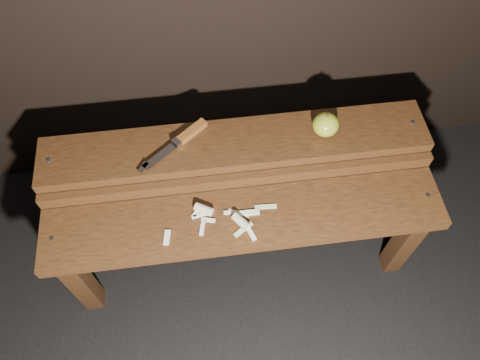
{
  "coord_description": "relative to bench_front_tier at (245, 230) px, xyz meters",
  "views": [
    {
      "loc": [
        -0.09,
        -0.68,
        1.65
      ],
      "look_at": [
        0.0,
        0.06,
        0.45
      ],
      "focal_mm": 35.0,
      "sensor_mm": 36.0,
      "label": 1
    }
  ],
  "objects": [
    {
      "name": "knife",
      "position": [
        -0.16,
        0.26,
        0.16
      ],
      "size": [
        0.22,
        0.18,
        0.02
      ],
      "color": "brown",
      "rests_on": "bench_rear_tier"
    },
    {
      "name": "apple_scraps",
      "position": [
        -0.06,
        0.01,
        0.08
      ],
      "size": [
        0.34,
        0.14,
        0.03
      ],
      "color": "beige",
      "rests_on": "bench_front_tier"
    },
    {
      "name": "ground",
      "position": [
        0.0,
        0.06,
        -0.35
      ],
      "size": [
        60.0,
        60.0,
        0.0
      ],
      "primitive_type": "plane",
      "color": "black"
    },
    {
      "name": "apple",
      "position": [
        0.28,
        0.23,
        0.18
      ],
      "size": [
        0.08,
        0.08,
        0.08
      ],
      "color": "olive",
      "rests_on": "bench_rear_tier"
    },
    {
      "name": "bench_rear_tier",
      "position": [
        0.0,
        0.23,
        0.06
      ],
      "size": [
        1.2,
        0.21,
        0.5
      ],
      "color": "black",
      "rests_on": "ground"
    },
    {
      "name": "bench_front_tier",
      "position": [
        0.0,
        0.0,
        0.0
      ],
      "size": [
        1.2,
        0.2,
        0.42
      ],
      "color": "black",
      "rests_on": "ground"
    }
  ]
}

